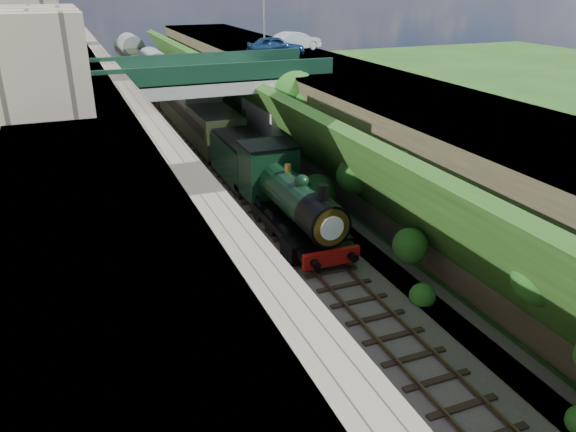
{
  "coord_description": "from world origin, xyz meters",
  "views": [
    {
      "loc": [
        -8.71,
        -13.59,
        12.25
      ],
      "look_at": [
        0.0,
        7.97,
        2.3
      ],
      "focal_mm": 35.0,
      "sensor_mm": 36.0,
      "label": 1
    }
  ],
  "objects_px": {
    "road_bridge": "(214,105)",
    "lamppost": "(264,12)",
    "tree": "(294,98)",
    "tender": "(244,163)",
    "locomotive": "(289,199)",
    "car_blue": "(276,46)",
    "car_silver": "(295,41)"
  },
  "relations": [
    {
      "from": "road_bridge",
      "to": "lamppost",
      "type": "height_order",
      "value": "lamppost"
    },
    {
      "from": "road_bridge",
      "to": "lamppost",
      "type": "relative_size",
      "value": 2.67
    },
    {
      "from": "tree",
      "to": "tender",
      "type": "distance_m",
      "value": 6.5
    },
    {
      "from": "tree",
      "to": "locomotive",
      "type": "relative_size",
      "value": 0.65
    },
    {
      "from": "tree",
      "to": "car_blue",
      "type": "xyz_separation_m",
      "value": [
        2.08,
        8.93,
        2.4
      ]
    },
    {
      "from": "car_blue",
      "to": "tender",
      "type": "bearing_deg",
      "value": 161.76
    },
    {
      "from": "locomotive",
      "to": "car_silver",
      "type": "bearing_deg",
      "value": 66.61
    },
    {
      "from": "car_silver",
      "to": "road_bridge",
      "type": "bearing_deg",
      "value": 114.15
    },
    {
      "from": "car_silver",
      "to": "locomotive",
      "type": "distance_m",
      "value": 25.14
    },
    {
      "from": "lamppost",
      "to": "tender",
      "type": "relative_size",
      "value": 1.0
    },
    {
      "from": "lamppost",
      "to": "car_blue",
      "type": "xyz_separation_m",
      "value": [
        0.14,
        -2.2,
        -2.52
      ]
    },
    {
      "from": "tree",
      "to": "car_blue",
      "type": "height_order",
      "value": "car_blue"
    },
    {
      "from": "lamppost",
      "to": "car_blue",
      "type": "height_order",
      "value": "lamppost"
    },
    {
      "from": "car_blue",
      "to": "tender",
      "type": "relative_size",
      "value": 0.78
    },
    {
      "from": "road_bridge",
      "to": "car_blue",
      "type": "xyz_separation_m",
      "value": [
        7.05,
        6.4,
        2.97
      ]
    },
    {
      "from": "car_blue",
      "to": "locomotive",
      "type": "bearing_deg",
      "value": 171.71
    },
    {
      "from": "locomotive",
      "to": "tree",
      "type": "bearing_deg",
      "value": 66.13
    },
    {
      "from": "lamppost",
      "to": "tender",
      "type": "height_order",
      "value": "lamppost"
    },
    {
      "from": "car_blue",
      "to": "tree",
      "type": "bearing_deg",
      "value": 177.72
    },
    {
      "from": "road_bridge",
      "to": "car_blue",
      "type": "relative_size",
      "value": 3.41
    },
    {
      "from": "tender",
      "to": "car_blue",
      "type": "bearing_deg",
      "value": 60.92
    },
    {
      "from": "road_bridge",
      "to": "tree",
      "type": "xyz_separation_m",
      "value": [
        4.97,
        -2.52,
        0.57
      ]
    },
    {
      "from": "car_blue",
      "to": "car_silver",
      "type": "height_order",
      "value": "car_blue"
    },
    {
      "from": "car_silver",
      "to": "lamppost",
      "type": "bearing_deg",
      "value": 85.46
    },
    {
      "from": "car_silver",
      "to": "car_blue",
      "type": "bearing_deg",
      "value": 116.27
    },
    {
      "from": "road_bridge",
      "to": "locomotive",
      "type": "bearing_deg",
      "value": -88.89
    },
    {
      "from": "tree",
      "to": "lamppost",
      "type": "distance_m",
      "value": 12.32
    },
    {
      "from": "car_blue",
      "to": "lamppost",
      "type": "bearing_deg",
      "value": 14.49
    },
    {
      "from": "road_bridge",
      "to": "tree",
      "type": "relative_size",
      "value": 2.42
    },
    {
      "from": "road_bridge",
      "to": "locomotive",
      "type": "relative_size",
      "value": 1.56
    },
    {
      "from": "car_blue",
      "to": "road_bridge",
      "type": "bearing_deg",
      "value": 143.09
    },
    {
      "from": "road_bridge",
      "to": "tender",
      "type": "xyz_separation_m",
      "value": [
        0.26,
        -5.81,
        -2.46
      ]
    }
  ]
}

